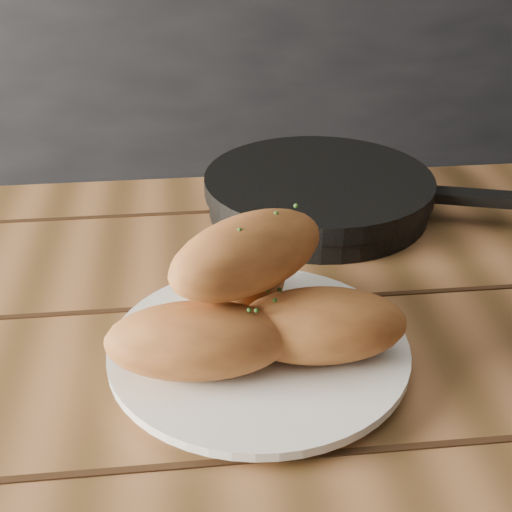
{
  "coord_description": "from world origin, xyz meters",
  "views": [
    {
      "loc": [
        -0.13,
        -0.28,
        1.12
      ],
      "look_at": [
        -0.08,
        0.22,
        0.84
      ],
      "focal_mm": 50.0,
      "sensor_mm": 36.0,
      "label": 1
    }
  ],
  "objects_px": {
    "plate": "(259,352)",
    "bread_rolls": "(253,300)",
    "skillet": "(320,193)",
    "table": "(394,451)"
  },
  "relations": [
    {
      "from": "plate",
      "to": "bread_rolls",
      "type": "relative_size",
      "value": 1.04
    },
    {
      "from": "bread_rolls",
      "to": "skillet",
      "type": "xyz_separation_m",
      "value": [
        0.11,
        0.28,
        -0.04
      ]
    },
    {
      "from": "plate",
      "to": "bread_rolls",
      "type": "height_order",
      "value": "bread_rolls"
    },
    {
      "from": "bread_rolls",
      "to": "table",
      "type": "bearing_deg",
      "value": -3.82
    },
    {
      "from": "table",
      "to": "skillet",
      "type": "distance_m",
      "value": 0.32
    },
    {
      "from": "bread_rolls",
      "to": "skillet",
      "type": "distance_m",
      "value": 0.3
    },
    {
      "from": "plate",
      "to": "skillet",
      "type": "bearing_deg",
      "value": 69.36
    },
    {
      "from": "table",
      "to": "bread_rolls",
      "type": "bearing_deg",
      "value": 176.18
    },
    {
      "from": "table",
      "to": "plate",
      "type": "distance_m",
      "value": 0.17
    },
    {
      "from": "table",
      "to": "plate",
      "type": "xyz_separation_m",
      "value": [
        -0.12,
        0.01,
        0.11
      ]
    }
  ]
}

